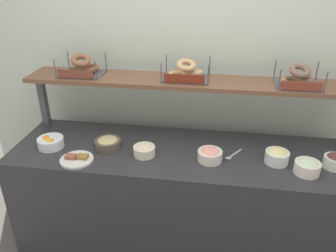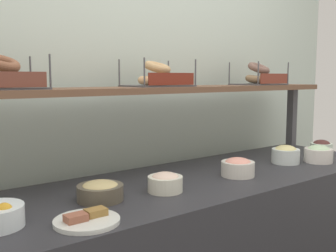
{
  "view_description": "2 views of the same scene",
  "coord_description": "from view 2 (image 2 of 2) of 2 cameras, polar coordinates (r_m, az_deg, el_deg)",
  "views": [
    {
      "loc": [
        0.21,
        -2.01,
        2.06
      ],
      "look_at": [
        -0.1,
        0.04,
        1.02
      ],
      "focal_mm": 36.14,
      "sensor_mm": 36.0,
      "label": 1
    },
    {
      "loc": [
        -1.24,
        -1.4,
        1.33
      ],
      "look_at": [
        -0.14,
        0.02,
        1.11
      ],
      "focal_mm": 42.88,
      "sensor_mm": 36.0,
      "label": 2
    }
  ],
  "objects": [
    {
      "name": "bowl_hummus",
      "position": [
        1.61,
        -9.61,
        -9.06
      ],
      "size": [
        0.18,
        0.18,
        0.08
      ],
      "color": "brown",
      "rests_on": "deli_counter"
    },
    {
      "name": "serving_spoon_near_plate",
      "position": [
        2.15,
        11.19,
        -5.87
      ],
      "size": [
        0.12,
        0.15,
        0.01
      ],
      "color": "#B7B7BC",
      "rests_on": "deli_counter"
    },
    {
      "name": "bowl_scallion_spread",
      "position": [
        2.43,
        20.6,
        -3.7
      ],
      "size": [
        0.16,
        0.16,
        0.1
      ],
      "color": "white",
      "rests_on": "deli_counter"
    },
    {
      "name": "shelf_riser_right",
      "position": [
        2.91,
        17.18,
        1.15
      ],
      "size": [
        0.05,
        0.05,
        0.4
      ],
      "primitive_type": "cube",
      "color": "#4C4C51",
      "rests_on": "deli_counter"
    },
    {
      "name": "serving_plate_white",
      "position": [
        1.38,
        -11.49,
        -12.94
      ],
      "size": [
        0.22,
        0.22,
        0.04
      ],
      "color": "white",
      "rests_on": "deli_counter"
    },
    {
      "name": "bowl_potato_salad",
      "position": [
        1.7,
        -0.41,
        -7.97
      ],
      "size": [
        0.15,
        0.15,
        0.08
      ],
      "color": "white",
      "rests_on": "deli_counter"
    },
    {
      "name": "bagel_basket_poppy",
      "position": [
        2.58,
        12.77,
        6.77
      ],
      "size": [
        0.29,
        0.26,
        0.15
      ],
      "color": "#4C4C51",
      "rests_on": "upper_shelf"
    },
    {
      "name": "bowl_lox_spread",
      "position": [
        1.99,
        9.9,
        -5.75
      ],
      "size": [
        0.16,
        0.16,
        0.09
      ],
      "color": "white",
      "rests_on": "deli_counter"
    },
    {
      "name": "bowl_chocolate_spread",
      "position": [
        2.63,
        20.97,
        -2.92
      ],
      "size": [
        0.13,
        0.13,
        0.1
      ],
      "color": "white",
      "rests_on": "deli_counter"
    },
    {
      "name": "upper_shelf",
      "position": [
        2.08,
        -0.97,
        5.2
      ],
      "size": [
        2.33,
        0.32,
        0.03
      ],
      "primitive_type": "cube",
      "color": "brown",
      "rests_on": "shelf_riser_left"
    },
    {
      "name": "bagel_basket_plain",
      "position": [
        2.08,
        -1.49,
        6.86
      ],
      "size": [
        0.33,
        0.25,
        0.14
      ],
      "color": "#4C4C51",
      "rests_on": "upper_shelf"
    },
    {
      "name": "bagel_basket_cinnamon_raisin",
      "position": [
        1.73,
        -22.45,
        6.37
      ],
      "size": [
        0.31,
        0.25,
        0.15
      ],
      "color": "#4C4C51",
      "rests_on": "upper_shelf"
    },
    {
      "name": "back_wall",
      "position": [
        2.31,
        -5.12,
        3.74
      ],
      "size": [
        3.57,
        0.06,
        2.4
      ],
      "primitive_type": "cube",
      "color": "silver",
      "rests_on": "ground_plane"
    },
    {
      "name": "bowl_egg_salad",
      "position": [
        2.34,
        16.37,
        -3.87
      ],
      "size": [
        0.15,
        0.15,
        0.1
      ],
      "color": "white",
      "rests_on": "deli_counter"
    }
  ]
}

